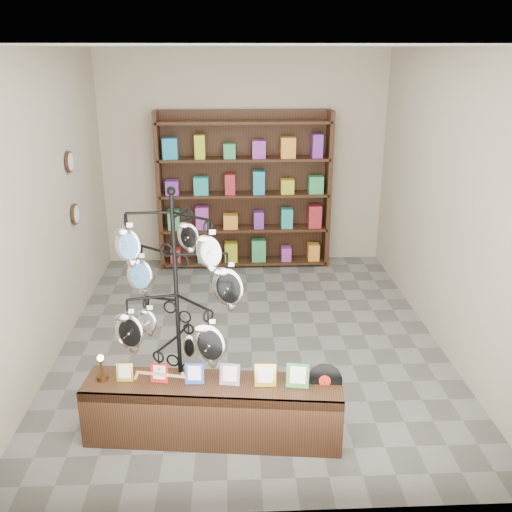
% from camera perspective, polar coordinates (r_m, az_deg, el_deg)
% --- Properties ---
extents(ground, '(5.00, 5.00, 0.00)m').
position_cam_1_polar(ground, '(6.30, -0.55, -8.16)').
color(ground, slate).
rests_on(ground, ground).
extents(room_envelope, '(5.00, 5.00, 5.00)m').
position_cam_1_polar(room_envelope, '(5.67, -0.61, 8.57)').
color(room_envelope, '#B3AA90').
rests_on(room_envelope, ground).
extents(display_tree, '(1.09, 1.07, 2.04)m').
position_cam_1_polar(display_tree, '(4.46, -7.96, -3.93)').
color(display_tree, black).
rests_on(display_tree, ground).
extents(front_shelf, '(2.07, 0.64, 0.72)m').
position_cam_1_polar(front_shelf, '(4.74, -4.29, -15.10)').
color(front_shelf, black).
rests_on(front_shelf, ground).
extents(back_shelving, '(2.42, 0.36, 2.20)m').
position_cam_1_polar(back_shelving, '(8.09, -1.17, 6.08)').
color(back_shelving, black).
rests_on(back_shelving, ground).
extents(wall_clocks, '(0.03, 0.24, 0.84)m').
position_cam_1_polar(wall_clocks, '(6.76, -17.90, 6.44)').
color(wall_clocks, black).
rests_on(wall_clocks, ground).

